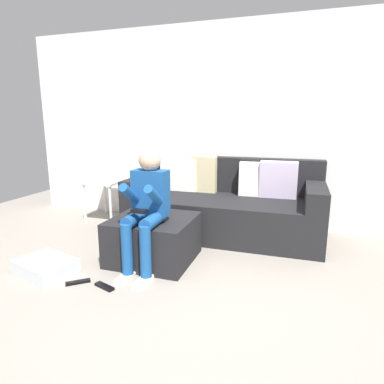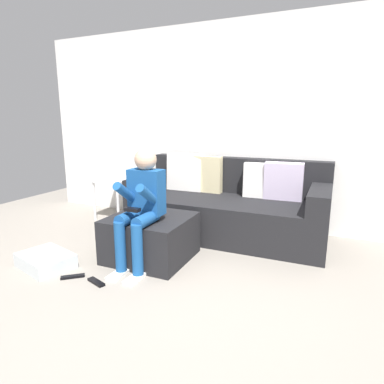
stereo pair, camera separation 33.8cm
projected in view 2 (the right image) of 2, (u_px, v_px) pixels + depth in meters
name	position (u px, v px, depth m)	size (l,w,h in m)	color
ground_plane	(150.00, 318.00, 2.28)	(7.73, 7.73, 0.00)	gray
wall_back	(244.00, 127.00, 4.10)	(5.94, 0.10, 2.52)	white
couch_sectional	(228.00, 206.00, 3.90)	(2.23, 0.97, 0.93)	black
ottoman	(151.00, 237.00, 3.23)	(0.76, 0.72, 0.43)	black
person_seated	(141.00, 202.00, 2.97)	(0.32, 0.59, 1.10)	#194C8C
storage_bin	(46.00, 260.00, 3.06)	(0.49, 0.37, 0.13)	silver
side_table	(116.00, 185.00, 4.56)	(0.45, 0.55, 0.55)	white
remote_near_ottoman	(96.00, 282.00, 2.76)	(0.19, 0.05, 0.02)	black
remote_by_storage_bin	(73.00, 277.00, 2.86)	(0.20, 0.05, 0.02)	black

